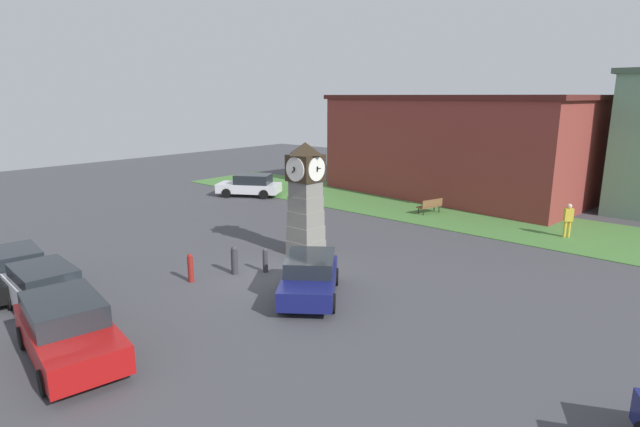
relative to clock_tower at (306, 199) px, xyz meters
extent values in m
plane|color=#424247|center=(1.01, -2.93, -2.52)|extent=(77.71, 77.71, 0.00)
cube|color=gray|center=(0.00, 0.00, -2.19)|extent=(1.26, 1.26, 0.66)
cube|color=gray|center=(0.00, 0.00, -1.53)|extent=(1.21, 1.21, 0.66)
cube|color=gray|center=(0.00, 0.00, -0.87)|extent=(1.16, 1.16, 0.66)
cube|color=gray|center=(0.00, 0.00, -0.21)|extent=(1.11, 1.11, 0.66)
cube|color=slate|center=(0.00, 0.00, 0.44)|extent=(1.05, 1.05, 0.66)
cube|color=#2D2316|center=(0.00, 0.00, 1.33)|extent=(1.23, 1.23, 1.12)
cylinder|color=white|center=(0.00, 0.64, 1.33)|extent=(1.01, 0.04, 1.01)
cube|color=black|center=(0.00, 0.67, 1.33)|extent=(0.06, 0.23, 0.05)
cube|color=black|center=(0.00, 0.67, 1.33)|extent=(0.04, 0.18, 0.37)
cylinder|color=white|center=(0.00, -0.64, 1.33)|extent=(1.01, 0.04, 1.01)
cube|color=black|center=(0.00, -0.67, 1.33)|extent=(0.06, 0.14, 0.22)
cube|color=black|center=(0.00, -0.67, 1.33)|extent=(0.04, 0.30, 0.29)
cylinder|color=white|center=(0.64, 0.00, 1.33)|extent=(0.04, 1.01, 1.01)
cube|color=black|center=(0.67, 0.00, 1.33)|extent=(0.07, 0.06, 0.23)
cube|color=black|center=(0.67, 0.00, 1.33)|extent=(0.37, 0.04, 0.15)
cylinder|color=white|center=(-0.64, 0.00, 1.33)|extent=(0.04, 1.01, 1.01)
cube|color=black|center=(-0.67, 0.00, 1.33)|extent=(0.23, 0.06, 0.07)
cube|color=black|center=(-0.67, 0.00, 1.33)|extent=(0.31, 0.04, 0.29)
pyramid|color=#2D2316|center=(0.00, 0.00, 2.15)|extent=(1.30, 1.30, 0.52)
cylinder|color=maroon|center=(-1.02, -5.27, -2.03)|extent=(0.21, 0.21, 0.96)
sphere|color=maroon|center=(-1.02, -5.27, -1.52)|extent=(0.19, 0.19, 0.19)
cylinder|color=#333338|center=(-0.45, -3.64, -2.03)|extent=(0.26, 0.26, 0.97)
sphere|color=#333338|center=(-0.45, -3.64, -1.51)|extent=(0.24, 0.24, 0.24)
cylinder|color=#333338|center=(0.31, -2.70, -2.09)|extent=(0.20, 0.20, 0.85)
sphere|color=#333338|center=(0.31, -2.70, -1.63)|extent=(0.18, 0.18, 0.18)
cube|color=black|center=(-4.99, -9.87, -1.94)|extent=(4.16, 2.37, 0.60)
cube|color=#1E2328|center=(-5.28, -9.83, -1.35)|extent=(2.39, 1.97, 0.58)
cylinder|color=black|center=(-3.65, -9.21, -2.20)|extent=(0.67, 0.31, 0.64)
cylinder|color=black|center=(-6.07, -8.84, -2.20)|extent=(0.67, 0.31, 0.64)
cube|color=silver|center=(-1.98, -9.91, -1.88)|extent=(4.41, 2.07, 0.74)
cube|color=#1E2328|center=(-2.30, -9.88, -1.25)|extent=(2.48, 1.77, 0.50)
cylinder|color=black|center=(-0.59, -9.21, -2.20)|extent=(0.66, 0.27, 0.64)
cylinder|color=black|center=(-0.73, -10.83, -2.20)|extent=(0.66, 0.27, 0.64)
cylinder|color=black|center=(-3.23, -8.98, -2.20)|extent=(0.66, 0.27, 0.64)
cylinder|color=black|center=(-3.37, -10.61, -2.20)|extent=(0.66, 0.27, 0.64)
cube|color=#A51111|center=(1.34, -10.66, -1.88)|extent=(4.84, 2.66, 0.74)
cube|color=#1E2328|center=(1.00, -10.60, -1.22)|extent=(2.79, 2.15, 0.59)
cylinder|color=black|center=(2.89, -10.03, -2.20)|extent=(0.67, 0.33, 0.64)
cylinder|color=black|center=(2.58, -11.79, -2.20)|extent=(0.67, 0.33, 0.64)
cylinder|color=black|center=(0.10, -9.53, -2.20)|extent=(0.67, 0.33, 0.64)
cylinder|color=black|center=(-0.22, -11.30, -2.20)|extent=(0.67, 0.33, 0.64)
cube|color=silver|center=(-11.91, 7.06, -1.94)|extent=(4.60, 3.75, 0.62)
cube|color=#1E2328|center=(-11.63, 7.23, -1.31)|extent=(2.87, 2.63, 0.64)
cylinder|color=black|center=(-12.61, 5.65, -2.20)|extent=(0.66, 0.52, 0.64)
cylinder|color=black|center=(-13.48, 7.12, -2.20)|extent=(0.66, 0.52, 0.64)
cylinder|color=black|center=(-10.33, 7.01, -2.20)|extent=(0.66, 0.52, 0.64)
cylinder|color=black|center=(-11.21, 8.48, -2.20)|extent=(0.66, 0.52, 0.64)
cube|color=navy|center=(3.34, -3.44, -1.93)|extent=(3.75, 4.18, 0.64)
cube|color=#1E2328|center=(3.16, -3.20, -1.35)|extent=(2.59, 2.69, 0.52)
cylinder|color=black|center=(4.74, -3.90, -2.20)|extent=(0.56, 0.64, 0.64)
cylinder|color=black|center=(3.40, -4.91, -2.20)|extent=(0.56, 0.64, 0.64)
cylinder|color=black|center=(3.28, -1.97, -2.20)|extent=(0.56, 0.64, 0.64)
cylinder|color=black|center=(1.94, -2.97, -2.20)|extent=(0.56, 0.64, 0.64)
cube|color=brown|center=(0.22, 10.50, -2.07)|extent=(0.91, 1.68, 0.08)
cube|color=brown|center=(0.46, 10.43, -1.82)|extent=(0.49, 1.56, 0.40)
cylinder|color=#262628|center=(0.20, 11.17, -2.29)|extent=(0.06, 0.06, 0.45)
cylinder|color=#262628|center=(-0.15, 9.94, -2.29)|extent=(0.06, 0.06, 0.45)
cylinder|color=#262628|center=(0.58, 11.06, -2.29)|extent=(0.06, 0.06, 0.45)
cylinder|color=#262628|center=(0.24, 9.83, -2.29)|extent=(0.06, 0.06, 0.45)
cylinder|color=gold|center=(7.79, 10.30, -2.09)|extent=(0.14, 0.14, 0.85)
cylinder|color=gold|center=(7.95, 10.42, -2.09)|extent=(0.14, 0.14, 0.85)
cube|color=gold|center=(7.87, 10.36, -1.35)|extent=(0.46, 0.44, 0.64)
sphere|color=beige|center=(7.87, 10.36, -0.92)|extent=(0.23, 0.23, 0.23)
cube|color=maroon|center=(-1.41, 16.98, 0.77)|extent=(17.61, 10.25, 6.57)
cube|color=#4F1E1B|center=(-1.41, 16.98, 4.20)|extent=(18.14, 10.56, 0.30)
cube|color=#477A38|center=(3.38, 11.32, -2.50)|extent=(46.63, 7.15, 0.04)
camera|label=1|loc=(14.25, -15.40, 4.31)|focal=28.00mm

